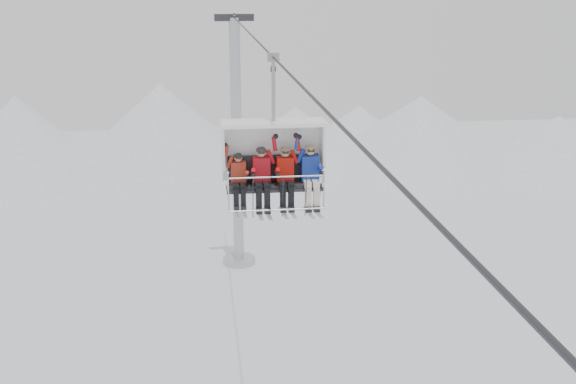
{
  "coord_description": "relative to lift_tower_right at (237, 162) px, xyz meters",
  "views": [
    {
      "loc": [
        -1.92,
        -15.38,
        15.25
      ],
      "look_at": [
        0.0,
        0.0,
        10.63
      ],
      "focal_mm": 45.0,
      "sensor_mm": 36.0,
      "label": 1
    }
  ],
  "objects": [
    {
      "name": "skier_far_right",
      "position": [
        0.96,
        -19.12,
        4.48
      ],
      "size": [
        0.46,
        1.69,
        1.81
      ],
      "color": "#1A35A1",
      "rests_on": "chairlift_carrier"
    },
    {
      "name": "haul_cable",
      "position": [
        0.0,
        -22.0,
        7.52
      ],
      "size": [
        0.06,
        50.0,
        0.06
      ],
      "primitive_type": "cylinder",
      "rotation": [
        1.57,
        0.0,
        0.0
      ],
      "color": "#2D2E33",
      "rests_on": "lift_tower_left"
    },
    {
      "name": "chairlift_carrier",
      "position": [
        0.0,
        -18.81,
        4.97
      ],
      "size": [
        2.72,
        1.17,
        3.98
      ],
      "color": "black",
      "rests_on": "haul_cable"
    },
    {
      "name": "lift_tower_right",
      "position": [
        0.0,
        0.0,
        0.0
      ],
      "size": [
        2.0,
        1.8,
        13.48
      ],
      "color": "#AFB1B6",
      "rests_on": "ground"
    },
    {
      "name": "skier_center_right",
      "position": [
        0.29,
        -19.12,
        4.47
      ],
      "size": [
        0.45,
        1.69,
        1.76
      ],
      "color": "red",
      "rests_on": "chairlift_carrier"
    },
    {
      "name": "skier_far_left",
      "position": [
        -0.95,
        -19.14,
        4.41
      ],
      "size": [
        0.39,
        1.69,
        1.56
      ],
      "color": "#AA311F",
      "rests_on": "chairlift_carrier"
    },
    {
      "name": "ridgeline",
      "position": [
        -1.58,
        20.05,
        -2.94
      ],
      "size": [
        72.0,
        21.0,
        7.0
      ],
      "color": "white",
      "rests_on": "ground"
    },
    {
      "name": "skier_center_left",
      "position": [
        -0.34,
        -19.12,
        4.48
      ],
      "size": [
        0.46,
        1.69,
        1.79
      ],
      "color": "red",
      "rests_on": "chairlift_carrier"
    }
  ]
}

